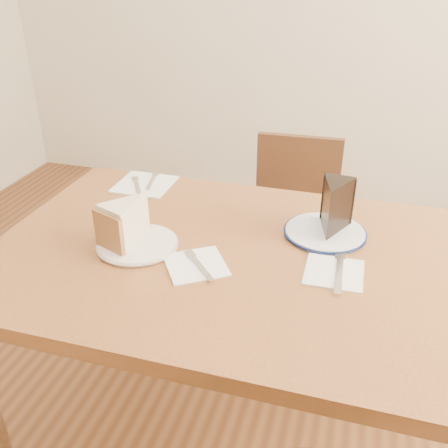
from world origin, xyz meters
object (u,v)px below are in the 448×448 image
carrot_cake (130,222)px  table (231,285)px  plate_cream (138,244)px  plate_navy (325,232)px  chocolate_cake (333,210)px  chair_far (291,231)px

carrot_cake → table: bearing=27.5°
plate_cream → carrot_cake: size_ratio=1.51×
plate_navy → plate_cream: bearing=-156.6°
plate_navy → carrot_cake: 0.50m
plate_navy → chocolate_cake: (0.01, 0.00, 0.07)m
table → chair_far: (0.05, 0.70, -0.21)m
plate_cream → chocolate_cake: 0.50m
plate_cream → chocolate_cake: size_ratio=1.59×
chocolate_cake → plate_navy: bearing=17.6°
plate_navy → carrot_cake: carrot_cake is taller
table → chair_far: chair_far is taller
chair_far → carrot_cake: carrot_cake is taller
plate_navy → chair_far: bearing=106.5°
chair_far → chocolate_cake: (0.18, -0.55, 0.39)m
table → plate_navy: bearing=35.9°
table → plate_navy: (0.21, 0.15, 0.10)m
carrot_cake → chocolate_cake: (0.48, 0.18, 0.01)m
table → chocolate_cake: bearing=34.6°
plate_cream → plate_navy: 0.49m
plate_navy → chocolate_cake: 0.07m
table → chocolate_cake: (0.23, 0.16, 0.17)m
carrot_cake → chocolate_cake: bearing=42.4°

